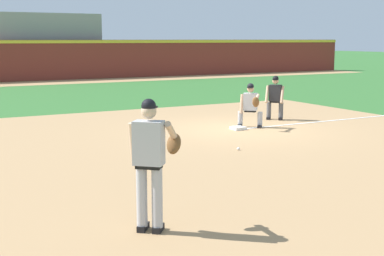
{
  "coord_description": "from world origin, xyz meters",
  "views": [
    {
      "loc": [
        -8.57,
        -13.07,
        2.64
      ],
      "look_at": [
        -4.02,
        -4.59,
        1.04
      ],
      "focal_mm": 50.0,
      "sensor_mm": 36.0,
      "label": 1
    }
  ],
  "objects_px": {
    "pitcher": "(151,157)",
    "umpire": "(275,96)",
    "first_base_bag": "(238,128)",
    "first_baseman": "(251,104)",
    "baseball": "(238,149)"
  },
  "relations": [
    {
      "from": "baseball",
      "to": "pitcher",
      "type": "bearing_deg",
      "value": -135.26
    },
    {
      "from": "first_base_bag",
      "to": "pitcher",
      "type": "bearing_deg",
      "value": -131.07
    },
    {
      "from": "baseball",
      "to": "first_baseman",
      "type": "xyz_separation_m",
      "value": [
        2.14,
        2.63,
        0.69
      ]
    },
    {
      "from": "first_baseman",
      "to": "pitcher",
      "type": "bearing_deg",
      "value": -132.99
    },
    {
      "from": "baseball",
      "to": "umpire",
      "type": "height_order",
      "value": "umpire"
    },
    {
      "from": "first_base_bag",
      "to": "baseball",
      "type": "relative_size",
      "value": 5.14
    },
    {
      "from": "first_base_bag",
      "to": "baseball",
      "type": "height_order",
      "value": "first_base_bag"
    },
    {
      "from": "umpire",
      "to": "first_baseman",
      "type": "bearing_deg",
      "value": -149.59
    },
    {
      "from": "first_base_bag",
      "to": "baseball",
      "type": "xyz_separation_m",
      "value": [
        -1.62,
        -2.5,
        -0.01
      ]
    },
    {
      "from": "pitcher",
      "to": "umpire",
      "type": "relative_size",
      "value": 1.27
    },
    {
      "from": "umpire",
      "to": "first_base_bag",
      "type": "bearing_deg",
      "value": -153.19
    },
    {
      "from": "first_base_bag",
      "to": "umpire",
      "type": "xyz_separation_m",
      "value": [
        2.15,
        1.09,
        0.75
      ]
    },
    {
      "from": "first_base_bag",
      "to": "first_baseman",
      "type": "relative_size",
      "value": 0.28
    },
    {
      "from": "pitcher",
      "to": "first_baseman",
      "type": "bearing_deg",
      "value": 47.01
    },
    {
      "from": "pitcher",
      "to": "umpire",
      "type": "height_order",
      "value": "pitcher"
    }
  ]
}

